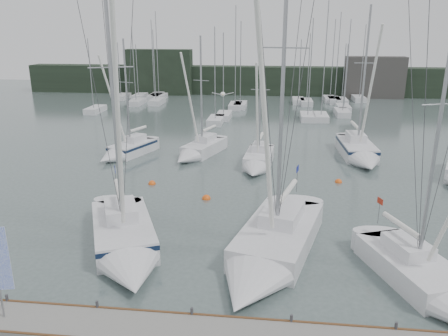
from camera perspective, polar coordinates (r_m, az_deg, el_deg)
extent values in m
plane|color=#4B5B59|center=(22.11, 3.06, -13.54)|extent=(160.00, 160.00, 0.00)
cube|color=black|center=(81.38, 5.95, 11.28)|extent=(90.00, 4.00, 5.00)
cube|color=black|center=(81.98, -8.49, 12.29)|extent=(12.00, 3.00, 8.00)
cube|color=#3C3A37|center=(81.08, 19.01, 11.12)|extent=(10.00, 3.00, 7.00)
cube|color=silver|center=(67.17, 2.15, 8.16)|extent=(1.80, 4.50, 0.90)
cylinder|color=#929499|center=(65.92, 2.18, 13.51)|extent=(0.12, 0.12, 11.73)
cube|color=silver|center=(77.30, -10.97, 9.12)|extent=(1.80, 4.50, 0.90)
cylinder|color=#929499|center=(76.30, -11.29, 12.45)|extent=(0.12, 0.12, 8.25)
cube|color=silver|center=(66.50, 1.50, 8.07)|extent=(1.80, 4.50, 0.90)
cylinder|color=#929499|center=(65.18, 1.51, 14.40)|extent=(0.12, 0.12, 13.84)
cube|color=silver|center=(58.68, -0.02, 6.78)|extent=(1.80, 4.50, 0.90)
cylinder|color=#929499|center=(57.39, -0.08, 12.16)|extent=(0.12, 0.12, 10.25)
cube|color=silver|center=(67.04, 15.30, 7.54)|extent=(1.80, 4.50, 0.90)
cylinder|color=#929499|center=(65.79, 15.82, 12.98)|extent=(0.12, 0.12, 11.97)
cube|color=silver|center=(73.72, 15.04, 8.43)|extent=(1.80, 4.50, 0.90)
cylinder|color=#929499|center=(72.67, 15.39, 12.03)|extent=(0.12, 0.12, 8.53)
cube|color=silver|center=(72.35, 9.65, 8.62)|extent=(1.80, 4.50, 0.90)
cylinder|color=#929499|center=(71.26, 9.88, 12.55)|extent=(0.12, 0.12, 9.15)
cube|color=silver|center=(65.92, -16.45, 7.28)|extent=(1.80, 4.50, 0.90)
cylinder|color=#929499|center=(64.79, -17.03, 11.69)|extent=(0.12, 0.12, 9.44)
cube|color=silver|center=(76.35, -8.94, 9.12)|extent=(1.80, 4.50, 0.90)
cylinder|color=#929499|center=(75.20, -9.29, 13.96)|extent=(0.12, 0.12, 12.11)
cube|color=silver|center=(76.45, -8.38, 9.16)|extent=(1.80, 4.50, 0.90)
cylinder|color=#929499|center=(75.26, -8.73, 14.48)|extent=(0.12, 0.12, 13.39)
cube|color=silver|center=(71.27, -8.76, 8.53)|extent=(1.80, 4.50, 0.90)
cylinder|color=#929499|center=(70.12, -9.09, 13.10)|extent=(0.12, 0.12, 10.59)
cube|color=silver|center=(75.12, 13.62, 8.70)|extent=(1.80, 4.50, 0.90)
cylinder|color=#929499|center=(73.94, 14.03, 13.64)|extent=(0.12, 0.12, 12.16)
cube|color=silver|center=(71.10, 10.70, 8.40)|extent=(1.80, 4.50, 0.90)
cylinder|color=#929499|center=(69.96, 10.99, 12.77)|extent=(0.12, 0.12, 10.05)
cube|color=silver|center=(58.98, 10.83, 6.53)|extent=(1.80, 4.50, 0.90)
cylinder|color=#929499|center=(57.62, 11.24, 12.71)|extent=(0.12, 0.12, 11.95)
cube|color=silver|center=(74.06, 14.19, 8.54)|extent=(1.80, 4.50, 0.90)
cylinder|color=#929499|center=(72.84, 14.66, 13.93)|extent=(0.12, 0.12, 13.15)
cube|color=silver|center=(71.39, -11.28, 8.41)|extent=(1.80, 4.50, 0.90)
cylinder|color=#929499|center=(70.24, -11.70, 13.14)|extent=(0.12, 0.12, 11.02)
cube|color=silver|center=(63.14, 15.16, 6.95)|extent=(1.80, 4.50, 0.90)
cylinder|color=#929499|center=(61.97, 15.59, 11.28)|extent=(0.12, 0.12, 8.82)
cube|color=silver|center=(77.67, -13.15, 9.02)|extent=(1.80, 4.50, 0.90)
cylinder|color=#929499|center=(76.67, -13.53, 12.45)|extent=(0.12, 0.12, 8.55)
cube|color=silver|center=(59.32, 12.50, 6.49)|extent=(1.80, 4.50, 0.90)
cylinder|color=#929499|center=(57.89, 13.05, 13.63)|extent=(0.12, 0.12, 13.98)
cube|color=silver|center=(77.88, -8.81, 9.29)|extent=(1.80, 4.50, 0.90)
cylinder|color=#929499|center=(76.82, -9.09, 13.12)|extent=(0.12, 0.12, 9.64)
cube|color=silver|center=(55.68, -1.08, 6.19)|extent=(1.80, 4.50, 0.90)
cylinder|color=#929499|center=(54.32, -1.19, 12.21)|extent=(0.12, 0.12, 10.93)
cube|color=silver|center=(76.91, 17.18, 8.61)|extent=(1.80, 4.50, 0.90)
cylinder|color=#929499|center=(75.77, 17.67, 13.13)|extent=(0.12, 0.12, 11.37)
cube|color=silver|center=(25.47, -13.05, -8.32)|extent=(5.52, 7.30, 1.60)
cone|color=silver|center=(21.31, -11.92, -13.72)|extent=(3.99, 3.85, 3.10)
cube|color=silver|center=(25.48, -13.33, -5.43)|extent=(2.63, 3.11, 0.75)
cylinder|color=#929499|center=(22.74, -14.31, 9.11)|extent=(0.19, 0.19, 13.98)
cylinder|color=silver|center=(25.86, -13.63, -2.80)|extent=(1.59, 3.07, 0.30)
cube|color=#0E1C36|center=(25.24, -13.13, -7.23)|extent=(5.55, 7.33, 0.27)
cube|color=navy|center=(27.75, -14.06, -0.14)|extent=(0.25, 0.54, 0.39)
cube|color=silver|center=(24.54, 7.19, -8.99)|extent=(5.35, 8.35, 1.63)
cone|color=silver|center=(19.94, 3.01, -15.69)|extent=(4.21, 4.09, 3.47)
cube|color=silver|center=(24.52, 7.62, -5.96)|extent=(2.64, 3.47, 0.76)
cylinder|color=#929499|center=(21.56, 7.69, 11.18)|extent=(0.20, 0.20, 15.53)
cylinder|color=silver|center=(25.06, 8.27, -3.05)|extent=(1.27, 3.72, 0.30)
cube|color=navy|center=(27.20, 9.59, -0.10)|extent=(0.17, 0.57, 0.39)
cube|color=silver|center=(23.35, 23.22, -12.09)|extent=(4.59, 6.33, 1.38)
cube|color=silver|center=(23.21, 22.85, -9.40)|extent=(2.22, 2.68, 0.65)
cylinder|color=#929499|center=(20.70, 26.16, 4.14)|extent=(0.17, 0.17, 12.28)
cylinder|color=silver|center=(23.36, 22.12, -6.88)|extent=(1.22, 2.71, 0.26)
cube|color=#9E2615|center=(24.59, 19.72, -4.09)|extent=(0.19, 0.47, 0.33)
cube|color=silver|center=(42.81, -11.82, 2.37)|extent=(3.88, 5.33, 1.38)
cone|color=silver|center=(40.32, -14.88, 1.19)|extent=(2.89, 2.75, 2.31)
cube|color=silver|center=(42.91, -11.52, 3.82)|extent=(1.87, 2.25, 0.65)
cylinder|color=#929499|center=(41.48, -12.60, 9.56)|extent=(0.17, 0.17, 9.56)
cylinder|color=silver|center=(43.10, -11.16, 5.04)|extent=(1.08, 2.29, 0.26)
cube|color=#0E1C36|center=(42.69, -11.86, 2.96)|extent=(3.90, 5.35, 0.23)
cube|color=silver|center=(42.13, -2.62, 2.48)|extent=(3.87, 5.71, 1.37)
cone|color=silver|center=(38.99, -5.22, 1.17)|extent=(2.90, 2.87, 2.29)
cube|color=silver|center=(42.27, -2.35, 3.94)|extent=(1.87, 2.39, 0.64)
cylinder|color=#929499|center=(40.69, -2.99, 9.97)|extent=(0.16, 0.16, 9.81)
cylinder|color=silver|center=(42.59, -1.99, 5.19)|extent=(1.08, 2.51, 0.26)
cube|color=silver|center=(38.82, 4.60, 1.12)|extent=(2.61, 5.18, 1.40)
cone|color=silver|center=(35.42, 3.94, -0.50)|extent=(2.39, 2.32, 2.24)
cube|color=silver|center=(38.99, 4.72, 2.76)|extent=(1.38, 2.10, 0.65)
cylinder|color=#929499|center=(37.31, 4.74, 8.77)|extent=(0.17, 0.17, 9.17)
cylinder|color=silver|center=(39.31, 4.84, 4.14)|extent=(0.44, 2.47, 0.26)
cube|color=silver|center=(43.33, 16.86, 2.25)|extent=(3.06, 6.57, 1.60)
cone|color=silver|center=(39.02, 18.26, 0.44)|extent=(2.90, 2.88, 2.78)
cube|color=silver|center=(43.55, 16.85, 3.93)|extent=(1.64, 2.65, 0.75)
cylinder|color=#929499|center=(41.67, 17.84, 11.25)|extent=(0.19, 0.19, 12.18)
cylinder|color=silver|center=(44.07, 16.75, 5.37)|extent=(0.44, 3.16, 0.30)
cube|color=#0E1C36|center=(43.20, 16.92, 2.93)|extent=(3.08, 6.59, 0.27)
sphere|color=#EC5815|center=(30.94, -2.33, -4.05)|extent=(0.61, 0.61, 0.61)
sphere|color=#EC5815|center=(35.35, 14.72, -1.82)|extent=(0.55, 0.55, 0.55)
sphere|color=#EC5815|center=(34.27, -9.38, -2.08)|extent=(0.57, 0.57, 0.57)
cube|color=blue|center=(19.19, -26.96, -10.54)|extent=(0.53, 0.15, 2.70)
ellipsoid|color=white|center=(21.27, -0.17, 9.63)|extent=(0.29, 0.49, 0.21)
cube|color=gray|center=(21.27, -0.97, 9.68)|extent=(0.48, 0.21, 0.11)
cube|color=gray|center=(21.28, 0.63, 9.69)|extent=(0.48, 0.21, 0.11)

